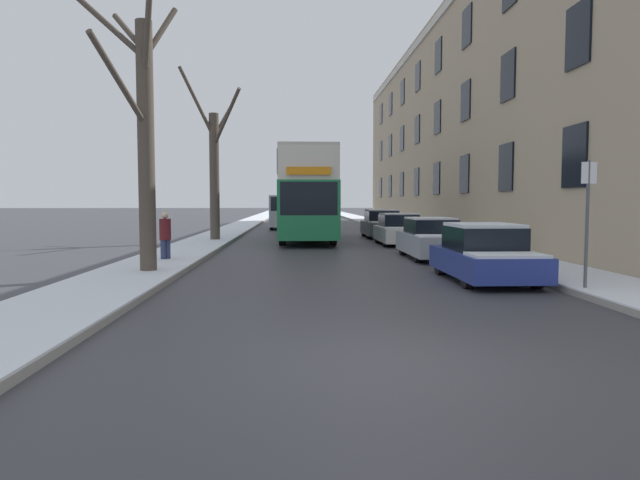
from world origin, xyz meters
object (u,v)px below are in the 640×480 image
object	(u,v)px
parked_car_0	(485,255)
street_sign_post	(587,219)
bare_tree_left_1	(214,167)
parked_car_1	(431,239)
oncoming_van	(285,211)
parked_car_3	(382,225)
pedestrian_left_sidewalk	(165,236)
bare_tree_left_0	(142,129)
double_decker_bus	(306,191)
parked_car_2	(399,230)

from	to	relation	value
parked_car_0	street_sign_post	world-z (taller)	street_sign_post
bare_tree_left_1	street_sign_post	distance (m)	18.46
parked_car_1	street_sign_post	size ratio (longest dim) A/B	1.51
parked_car_0	oncoming_van	size ratio (longest dim) A/B	0.75
street_sign_post	bare_tree_left_1	bearing A→B (deg)	122.26
oncoming_van	parked_car_3	bearing A→B (deg)	-61.62
parked_car_1	pedestrian_left_sidewalk	world-z (taller)	pedestrian_left_sidewalk
bare_tree_left_0	double_decker_bus	distance (m)	14.21
bare_tree_left_0	double_decker_bus	size ratio (longest dim) A/B	0.76
bare_tree_left_1	street_sign_post	bearing A→B (deg)	-57.74
double_decker_bus	parked_car_0	world-z (taller)	double_decker_bus
pedestrian_left_sidewalk	street_sign_post	size ratio (longest dim) A/B	0.58
parked_car_1	parked_car_2	world-z (taller)	parked_car_2
bare_tree_left_0	double_decker_bus	xyz separation A→B (m)	(4.44, 13.43, -1.34)
parked_car_0	parked_car_1	distance (m)	5.52
parked_car_3	double_decker_bus	bearing A→B (deg)	-152.29
bare_tree_left_0	oncoming_van	size ratio (longest dim) A/B	1.50
double_decker_bus	oncoming_van	xyz separation A→B (m)	(-1.27, 12.07, -1.20)
parked_car_1	parked_car_3	size ratio (longest dim) A/B	1.01
parked_car_0	bare_tree_left_0	bearing A→B (deg)	172.29
oncoming_van	street_sign_post	size ratio (longest dim) A/B	1.91
bare_tree_left_1	parked_car_1	world-z (taller)	bare_tree_left_1
double_decker_bus	parked_car_2	size ratio (longest dim) A/B	2.62
parked_car_0	parked_car_3	bearing A→B (deg)	90.00
parked_car_0	parked_car_2	size ratio (longest dim) A/B	1.00
double_decker_bus	parked_car_0	bearing A→B (deg)	-74.34
bare_tree_left_1	parked_car_1	bearing A→B (deg)	-42.74
double_decker_bus	parked_car_3	distance (m)	4.95
pedestrian_left_sidewalk	parked_car_1	bearing A→B (deg)	144.75
parked_car_3	oncoming_van	xyz separation A→B (m)	(-5.36, 9.92, 0.58)
bare_tree_left_1	parked_car_3	size ratio (longest dim) A/B	1.92
bare_tree_left_1	parked_car_0	xyz separation A→B (m)	(8.42, -13.31, -2.89)
bare_tree_left_1	parked_car_2	xyz separation A→B (m)	(8.42, -1.65, -2.88)
double_decker_bus	street_sign_post	xyz separation A→B (m)	(5.47, -16.80, -0.88)
parked_car_2	street_sign_post	world-z (taller)	street_sign_post
parked_car_1	pedestrian_left_sidewalk	bearing A→B (deg)	-170.91
bare_tree_left_0	bare_tree_left_1	bearing A→B (deg)	89.49
parked_car_0	double_decker_bus	bearing A→B (deg)	105.66
parked_car_1	pedestrian_left_sidewalk	distance (m)	8.79
parked_car_2	parked_car_0	bearing A→B (deg)	-90.00
bare_tree_left_1	double_decker_bus	bearing A→B (deg)	16.41
parked_car_1	oncoming_van	xyz separation A→B (m)	(-5.36, 21.13, 0.62)
double_decker_bus	parked_car_1	size ratio (longest dim) A/B	2.48
parked_car_2	pedestrian_left_sidewalk	bearing A→B (deg)	-139.09
parked_car_2	pedestrian_left_sidewalk	xyz separation A→B (m)	(-8.68, -7.52, 0.24)
bare_tree_left_0	pedestrian_left_sidewalk	bearing A→B (deg)	92.77
bare_tree_left_1	parked_car_1	size ratio (longest dim) A/B	1.91
parked_car_3	pedestrian_left_sidewalk	world-z (taller)	pedestrian_left_sidewalk
parked_car_0	parked_car_2	bearing A→B (deg)	90.00
parked_car_3	bare_tree_left_1	bearing A→B (deg)	-157.88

